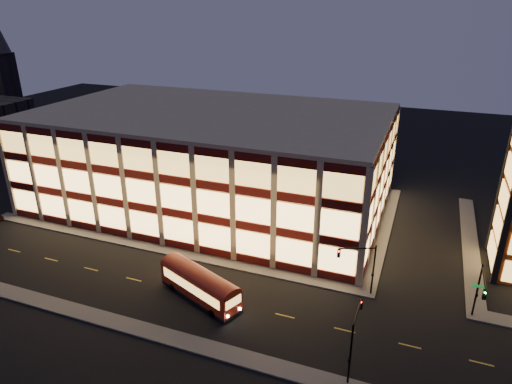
% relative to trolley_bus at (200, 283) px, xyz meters
% --- Properties ---
extents(ground, '(200.00, 200.00, 0.00)m').
position_rel_trolley_bus_xyz_m(ground, '(-6.75, 6.48, -1.91)').
color(ground, black).
rests_on(ground, ground).
extents(sidewalk_office_south, '(54.00, 2.00, 0.15)m').
position_rel_trolley_bus_xyz_m(sidewalk_office_south, '(-9.75, 7.48, -1.84)').
color(sidewalk_office_south, '#514F4C').
rests_on(sidewalk_office_south, ground).
extents(sidewalk_office_east, '(2.00, 30.00, 0.15)m').
position_rel_trolley_bus_xyz_m(sidewalk_office_east, '(16.25, 23.48, -1.84)').
color(sidewalk_office_east, '#514F4C').
rests_on(sidewalk_office_east, ground).
extents(sidewalk_tower_west, '(2.00, 30.00, 0.15)m').
position_rel_trolley_bus_xyz_m(sidewalk_tower_west, '(27.25, 23.48, -1.84)').
color(sidewalk_tower_west, '#514F4C').
rests_on(sidewalk_tower_west, ground).
extents(sidewalk_near, '(100.00, 2.00, 0.15)m').
position_rel_trolley_bus_xyz_m(sidewalk_near, '(-6.75, -6.52, -1.84)').
color(sidewalk_near, '#514F4C').
rests_on(sidewalk_near, ground).
extents(office_building, '(50.45, 30.45, 14.50)m').
position_rel_trolley_bus_xyz_m(office_building, '(-9.66, 23.39, 5.34)').
color(office_building, tan).
rests_on(office_building, ground).
extents(church_tower, '(5.00, 5.00, 18.00)m').
position_rel_trolley_bus_xyz_m(church_tower, '(-76.75, 46.48, 7.09)').
color(church_tower, '#2D2621').
rests_on(church_tower, ground).
extents(traffic_signal_far, '(3.79, 1.87, 6.00)m').
position_rel_trolley_bus_xyz_m(traffic_signal_far, '(15.46, 6.71, 2.20)').
color(traffic_signal_far, black).
rests_on(traffic_signal_far, ground).
extents(traffic_signal_right, '(1.20, 4.37, 6.00)m').
position_rel_trolley_bus_xyz_m(traffic_signal_right, '(26.75, 5.85, 2.19)').
color(traffic_signal_right, black).
rests_on(traffic_signal_right, ground).
extents(traffic_signal_near, '(0.32, 4.45, 6.00)m').
position_rel_trolley_bus_xyz_m(traffic_signal_near, '(16.75, -4.55, 2.22)').
color(traffic_signal_near, black).
rests_on(traffic_signal_near, ground).
extents(trolley_bus, '(10.38, 6.26, 3.45)m').
position_rel_trolley_bus_xyz_m(trolley_bus, '(0.00, 0.00, 0.00)').
color(trolley_bus, maroon).
rests_on(trolley_bus, ground).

